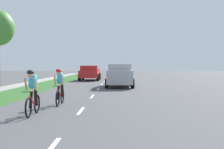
{
  "coord_description": "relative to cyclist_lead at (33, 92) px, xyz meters",
  "views": [
    {
      "loc": [
        1.4,
        -2.51,
        1.76
      ],
      "look_at": [
        0.9,
        23.92,
        0.87
      ],
      "focal_mm": 47.82,
      "sensor_mm": 36.0,
      "label": 1
    }
  ],
  "objects": [
    {
      "name": "suv_silver",
      "position": [
        3.09,
        13.14,
        0.14
      ],
      "size": [
        2.15,
        4.7,
        1.79
      ],
      "color": "#A5A8AD",
      "rests_on": "ground_plane"
    },
    {
      "name": "sidewalk_concrete",
      "position": [
        -5.34,
        12.32,
        -0.81
      ],
      "size": [
        1.44,
        70.0,
        0.1
      ],
      "primitive_type": "cube",
      "color": "#9E998E",
      "rests_on": "ground_plane"
    },
    {
      "name": "ground_plane",
      "position": [
        1.54,
        12.32,
        -0.81
      ],
      "size": [
        120.0,
        120.0,
        0.0
      ],
      "primitive_type": "plane",
      "color": "#4C4C4F"
    },
    {
      "name": "lane_markings_center",
      "position": [
        1.54,
        16.32,
        -0.81
      ],
      "size": [
        0.12,
        52.71,
        0.01
      ],
      "color": "white",
      "rests_on": "ground_plane"
    },
    {
      "name": "grass_verge",
      "position": [
        -3.25,
        12.32,
        -0.81
      ],
      "size": [
        2.74,
        70.0,
        0.01
      ],
      "primitive_type": "cube",
      "color": "#2D6026",
      "rests_on": "ground_plane"
    },
    {
      "name": "cyclist_lead",
      "position": [
        0.0,
        0.0,
        0.0
      ],
      "size": [
        0.42,
        1.72,
        1.58
      ],
      "color": "black",
      "rests_on": "ground_plane"
    },
    {
      "name": "pickup_red",
      "position": [
        -0.16,
        22.86,
        0.02
      ],
      "size": [
        2.22,
        5.1,
        1.64
      ],
      "color": "red",
      "rests_on": "ground_plane"
    },
    {
      "name": "cyclist_trailing",
      "position": [
        0.43,
        2.63,
        0.0
      ],
      "size": [
        0.42,
        1.72,
        1.58
      ],
      "color": "black",
      "rests_on": "ground_plane"
    }
  ]
}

